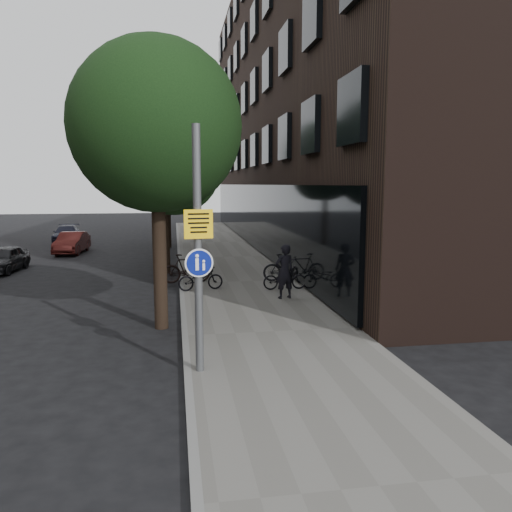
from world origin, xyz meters
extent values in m
plane|color=black|center=(0.00, 0.00, 0.00)|extent=(120.00, 120.00, 0.00)
cube|color=slate|center=(0.25, 10.00, 0.06)|extent=(4.50, 60.00, 0.12)
cube|color=slate|center=(-2.00, 10.00, 0.07)|extent=(0.15, 60.00, 0.13)
cube|color=black|center=(8.50, 22.00, 9.00)|extent=(12.00, 40.00, 18.00)
cylinder|color=black|center=(-2.60, 4.50, 1.60)|extent=(0.36, 0.36, 3.20)
sphere|color=black|center=(-2.60, 4.50, 5.30)|extent=(4.40, 4.40, 4.40)
sphere|color=black|center=(-2.20, 5.30, 4.30)|extent=(2.64, 2.64, 2.64)
cylinder|color=black|center=(-2.60, 13.00, 1.60)|extent=(0.36, 0.36, 3.20)
sphere|color=black|center=(-2.60, 13.00, 5.30)|extent=(5.00, 5.00, 5.00)
sphere|color=black|center=(-2.20, 13.80, 4.30)|extent=(3.00, 3.00, 3.00)
cylinder|color=black|center=(-2.60, 22.00, 1.60)|extent=(0.36, 0.36, 3.20)
sphere|color=black|center=(-2.60, 22.00, 5.30)|extent=(5.00, 5.00, 5.00)
sphere|color=black|center=(-2.20, 22.80, 4.30)|extent=(3.00, 3.00, 3.00)
cylinder|color=#595B5E|center=(-1.75, 0.92, 2.54)|extent=(0.16, 0.16, 4.84)
cube|color=yellow|center=(-1.75, 0.92, 3.08)|extent=(0.56, 0.11, 0.56)
cylinder|color=navy|center=(-1.75, 0.92, 2.32)|extent=(0.49, 0.09, 0.49)
cylinder|color=white|center=(-1.75, 0.92, 2.32)|extent=(0.56, 0.10, 0.56)
imported|color=black|center=(1.31, 6.92, 1.01)|extent=(0.74, 0.58, 1.78)
imported|color=black|center=(1.63, 8.28, 0.53)|extent=(1.57, 0.55, 0.82)
imported|color=black|center=(2.00, 9.74, 0.65)|extent=(1.81, 0.65, 1.07)
imported|color=black|center=(-1.33, 8.63, 0.54)|extent=(1.68, 0.85, 0.84)
imported|color=black|center=(-1.80, 10.05, 0.67)|extent=(1.89, 0.71, 1.11)
imported|color=black|center=(-9.67, 14.48, 0.57)|extent=(1.63, 3.43, 1.13)
imported|color=#581C19|center=(-7.89, 20.24, 0.59)|extent=(1.50, 3.66, 1.18)
imported|color=black|center=(-9.27, 25.74, 0.56)|extent=(1.95, 4.02, 1.13)
camera|label=1|loc=(-2.18, -8.73, 3.83)|focal=35.00mm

